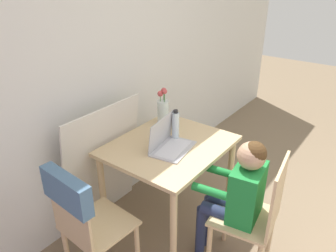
# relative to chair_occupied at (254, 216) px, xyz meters

# --- Properties ---
(wall_back) EXTENTS (6.40, 0.05, 2.50)m
(wall_back) POSITION_rel_chair_occupied_xyz_m (0.11, 1.36, 0.78)
(wall_back) COLOR silver
(wall_back) RESTS_ON ground_plane
(dining_table) EXTENTS (0.93, 0.78, 0.74)m
(dining_table) POSITION_rel_chair_occupied_xyz_m (0.06, 0.76, 0.17)
(dining_table) COLOR #D6B784
(dining_table) RESTS_ON ground_plane
(chair_occupied) EXTENTS (0.45, 0.45, 0.92)m
(chair_occupied) POSITION_rel_chair_occupied_xyz_m (0.00, 0.00, 0.00)
(chair_occupied) COLOR #D6B784
(chair_occupied) RESTS_ON ground_plane
(chair_spare) EXTENTS (0.46, 0.43, 0.93)m
(chair_spare) POSITION_rel_chair_occupied_xyz_m (-0.77, 0.81, 0.15)
(chair_spare) COLOR #D6B784
(chair_spare) RESTS_ON ground_plane
(person_seated) EXTENTS (0.36, 0.46, 1.02)m
(person_seated) POSITION_rel_chair_occupied_xyz_m (-0.02, 0.12, 0.17)
(person_seated) COLOR #1E8438
(person_seated) RESTS_ON ground_plane
(laptop) EXTENTS (0.39, 0.29, 0.24)m
(laptop) POSITION_rel_chair_occupied_xyz_m (0.01, 0.72, 0.33)
(laptop) COLOR #B2B2B7
(laptop) RESTS_ON dining_table
(flower_vase) EXTENTS (0.10, 0.10, 0.32)m
(flower_vase) POSITION_rel_chair_occupied_xyz_m (0.33, 1.02, 0.40)
(flower_vase) COLOR silver
(flower_vase) RESTS_ON dining_table
(water_bottle) EXTENTS (0.06, 0.06, 0.25)m
(water_bottle) POSITION_rel_chair_occupied_xyz_m (0.17, 0.77, 0.39)
(water_bottle) COLOR silver
(water_bottle) RESTS_ON dining_table
(cardboard_panel) EXTENTS (0.77, 0.16, 1.04)m
(cardboard_panel) POSITION_rel_chair_occupied_xyz_m (-0.22, 1.22, 0.05)
(cardboard_panel) COLOR silver
(cardboard_panel) RESTS_ON ground_plane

